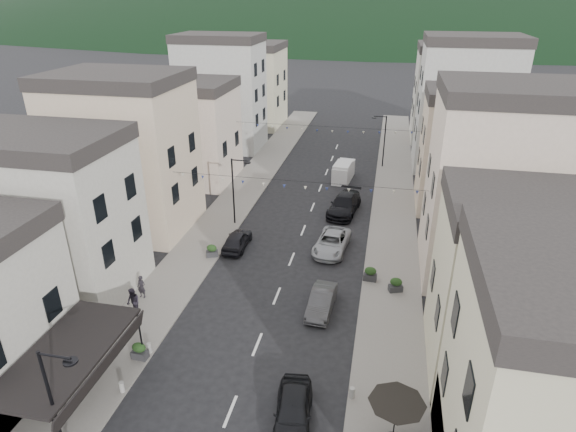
{
  "coord_description": "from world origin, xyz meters",
  "views": [
    {
      "loc": [
        6.26,
        -10.2,
        18.48
      ],
      "look_at": [
        -0.33,
        21.23,
        3.5
      ],
      "focal_mm": 30.0,
      "sensor_mm": 36.0,
      "label": 1
    }
  ],
  "objects_px": {
    "parked_car_e": "(237,240)",
    "parked_car_a": "(293,411)",
    "pedestrian_b": "(133,302)",
    "parked_car_c": "(332,242)",
    "parked_car_d": "(344,204)",
    "pedestrian_a": "(141,287)",
    "delivery_van": "(343,171)",
    "parked_car_b": "(322,301)"
  },
  "relations": [
    {
      "from": "parked_car_a",
      "to": "parked_car_d",
      "type": "distance_m",
      "value": 24.37
    },
    {
      "from": "parked_car_b",
      "to": "parked_car_e",
      "type": "height_order",
      "value": "parked_car_e"
    },
    {
      "from": "delivery_van",
      "to": "parked_car_b",
      "type": "bearing_deg",
      "value": -81.35
    },
    {
      "from": "parked_car_c",
      "to": "parked_car_d",
      "type": "bearing_deg",
      "value": 94.13
    },
    {
      "from": "parked_car_a",
      "to": "parked_car_c",
      "type": "bearing_deg",
      "value": 84.41
    },
    {
      "from": "parked_car_e",
      "to": "pedestrian_b",
      "type": "bearing_deg",
      "value": 69.67
    },
    {
      "from": "parked_car_d",
      "to": "delivery_van",
      "type": "height_order",
      "value": "delivery_van"
    },
    {
      "from": "parked_car_e",
      "to": "parked_car_c",
      "type": "bearing_deg",
      "value": -171.68
    },
    {
      "from": "parked_car_e",
      "to": "delivery_van",
      "type": "bearing_deg",
      "value": -111.64
    },
    {
      "from": "pedestrian_b",
      "to": "delivery_van",
      "type": "bearing_deg",
      "value": 103.47
    },
    {
      "from": "parked_car_d",
      "to": "pedestrian_a",
      "type": "relative_size",
      "value": 3.56
    },
    {
      "from": "parked_car_c",
      "to": "pedestrian_b",
      "type": "distance_m",
      "value": 15.55
    },
    {
      "from": "parked_car_a",
      "to": "pedestrian_a",
      "type": "bearing_deg",
      "value": 139.48
    },
    {
      "from": "parked_car_b",
      "to": "pedestrian_b",
      "type": "distance_m",
      "value": 11.76
    },
    {
      "from": "parked_car_a",
      "to": "pedestrian_a",
      "type": "distance_m",
      "value": 14.14
    },
    {
      "from": "parked_car_b",
      "to": "parked_car_a",
      "type": "bearing_deg",
      "value": -87.3
    },
    {
      "from": "parked_car_c",
      "to": "parked_car_e",
      "type": "bearing_deg",
      "value": -165.56
    },
    {
      "from": "parked_car_d",
      "to": "pedestrian_a",
      "type": "bearing_deg",
      "value": -117.41
    },
    {
      "from": "parked_car_e",
      "to": "parked_car_a",
      "type": "bearing_deg",
      "value": 115.7
    },
    {
      "from": "parked_car_a",
      "to": "pedestrian_b",
      "type": "bearing_deg",
      "value": 145.26
    },
    {
      "from": "pedestrian_b",
      "to": "parked_car_c",
      "type": "bearing_deg",
      "value": 79.32
    },
    {
      "from": "parked_car_b",
      "to": "parked_car_c",
      "type": "xyz_separation_m",
      "value": [
        -0.34,
        7.96,
        0.03
      ]
    },
    {
      "from": "parked_car_c",
      "to": "parked_car_e",
      "type": "height_order",
      "value": "parked_car_c"
    },
    {
      "from": "delivery_van",
      "to": "pedestrian_b",
      "type": "relative_size",
      "value": 2.39
    },
    {
      "from": "pedestrian_b",
      "to": "parked_car_d",
      "type": "bearing_deg",
      "value": 92.9
    },
    {
      "from": "delivery_van",
      "to": "pedestrian_a",
      "type": "relative_size",
      "value": 2.77
    },
    {
      "from": "pedestrian_a",
      "to": "parked_car_d",
      "type": "bearing_deg",
      "value": 60.17
    },
    {
      "from": "parked_car_d",
      "to": "parked_car_e",
      "type": "xyz_separation_m",
      "value": [
        -7.63,
        -8.46,
        -0.14
      ]
    },
    {
      "from": "parked_car_a",
      "to": "parked_car_b",
      "type": "height_order",
      "value": "parked_car_a"
    },
    {
      "from": "parked_car_b",
      "to": "pedestrian_a",
      "type": "bearing_deg",
      "value": -171.41
    },
    {
      "from": "parked_car_c",
      "to": "parked_car_e",
      "type": "distance_m",
      "value": 7.48
    },
    {
      "from": "parked_car_c",
      "to": "delivery_van",
      "type": "xyz_separation_m",
      "value": [
        -0.74,
        15.84,
        0.3
      ]
    },
    {
      "from": "parked_car_b",
      "to": "pedestrian_a",
      "type": "xyz_separation_m",
      "value": [
        -11.77,
        -1.17,
        0.25
      ]
    },
    {
      "from": "parked_car_c",
      "to": "parked_car_d",
      "type": "height_order",
      "value": "parked_car_d"
    },
    {
      "from": "parked_car_d",
      "to": "parked_car_e",
      "type": "height_order",
      "value": "parked_car_d"
    },
    {
      "from": "pedestrian_b",
      "to": "pedestrian_a",
      "type": "bearing_deg",
      "value": 137.03
    },
    {
      "from": "parked_car_a",
      "to": "pedestrian_a",
      "type": "relative_size",
      "value": 2.7
    },
    {
      "from": "parked_car_d",
      "to": "parked_car_e",
      "type": "relative_size",
      "value": 1.41
    },
    {
      "from": "parked_car_d",
      "to": "parked_car_a",
      "type": "bearing_deg",
      "value": -81.95
    },
    {
      "from": "pedestrian_a",
      "to": "delivery_van",
      "type": "bearing_deg",
      "value": 72.27
    },
    {
      "from": "parked_car_a",
      "to": "parked_car_b",
      "type": "xyz_separation_m",
      "value": [
        0.03,
        9.06,
        -0.06
      ]
    },
    {
      "from": "parked_car_a",
      "to": "pedestrian_b",
      "type": "xyz_separation_m",
      "value": [
        -11.33,
        6.05,
        0.31
      ]
    }
  ]
}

